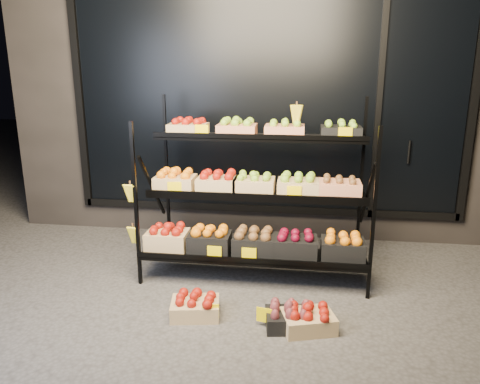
# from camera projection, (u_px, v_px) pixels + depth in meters

# --- Properties ---
(ground) EXTENTS (24.00, 24.00, 0.00)m
(ground) POSITION_uv_depth(u_px,v_px,m) (248.00, 300.00, 4.03)
(ground) COLOR #514F4C
(ground) RESTS_ON ground
(building) EXTENTS (6.00, 2.08, 3.50)m
(building) POSITION_uv_depth(u_px,v_px,m) (273.00, 81.00, 6.03)
(building) COLOR #2D2826
(building) RESTS_ON ground
(display_rack) EXTENTS (2.18, 1.02, 1.71)m
(display_rack) POSITION_uv_depth(u_px,v_px,m) (255.00, 194.00, 4.39)
(display_rack) COLOR black
(display_rack) RESTS_ON ground
(tag_floor_a) EXTENTS (0.13, 0.01, 0.12)m
(tag_floor_a) POSITION_uv_depth(u_px,v_px,m) (211.00, 316.00, 3.66)
(tag_floor_a) COLOR #FCDB00
(tag_floor_a) RESTS_ON ground
(tag_floor_b) EXTENTS (0.13, 0.01, 0.12)m
(tag_floor_b) POSITION_uv_depth(u_px,v_px,m) (265.00, 320.00, 3.61)
(tag_floor_b) COLOR #FCDB00
(tag_floor_b) RESTS_ON ground
(floor_crate_left) EXTENTS (0.42, 0.34, 0.20)m
(floor_crate_left) POSITION_uv_depth(u_px,v_px,m) (195.00, 306.00, 3.76)
(floor_crate_left) COLOR tan
(floor_crate_left) RESTS_ON ground
(floor_crate_midright) EXTENTS (0.45, 0.38, 0.20)m
(floor_crate_midright) POSITION_uv_depth(u_px,v_px,m) (308.00, 319.00, 3.56)
(floor_crate_midright) COLOR tan
(floor_crate_midright) RESTS_ON ground
(floor_crate_right) EXTENTS (0.40, 0.32, 0.19)m
(floor_crate_right) POSITION_uv_depth(u_px,v_px,m) (290.00, 317.00, 3.60)
(floor_crate_right) COLOR black
(floor_crate_right) RESTS_ON ground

